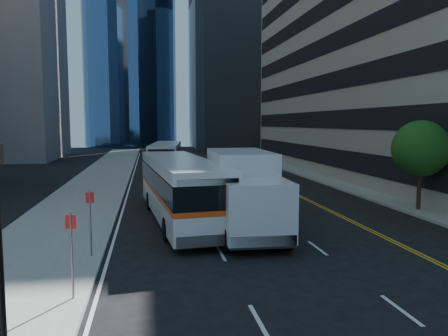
% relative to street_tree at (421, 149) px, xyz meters
% --- Properties ---
extents(ground, '(160.00, 160.00, 0.00)m').
position_rel_street_tree_xyz_m(ground, '(-9.00, -8.00, -3.64)').
color(ground, black).
rests_on(ground, ground).
extents(sidewalk_west, '(5.00, 90.00, 0.15)m').
position_rel_street_tree_xyz_m(sidewalk_west, '(-19.50, 17.00, -3.57)').
color(sidewalk_west, gray).
rests_on(sidewalk_west, ground).
extents(sidewalk_east, '(2.00, 90.00, 0.15)m').
position_rel_street_tree_xyz_m(sidewalk_east, '(-0.00, 17.00, -3.57)').
color(sidewalk_east, gray).
rests_on(sidewalk_east, ground).
extents(street_tree, '(3.20, 3.20, 5.10)m').
position_rel_street_tree_xyz_m(street_tree, '(0.00, 0.00, 0.00)').
color(street_tree, '#332114').
rests_on(street_tree, sidewalk_east).
extents(bus_front, '(4.00, 12.79, 3.24)m').
position_rel_street_tree_xyz_m(bus_front, '(-13.65, -0.02, -1.87)').
color(bus_front, silver).
rests_on(bus_front, ground).
extents(bus_rear, '(3.85, 12.07, 3.06)m').
position_rel_street_tree_xyz_m(bus_rear, '(-13.56, 21.69, -1.97)').
color(bus_rear, silver).
rests_on(bus_rear, ground).
extents(box_truck, '(2.96, 7.89, 3.74)m').
position_rel_street_tree_xyz_m(box_truck, '(-10.90, -2.92, -1.67)').
color(box_truck, silver).
rests_on(box_truck, ground).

